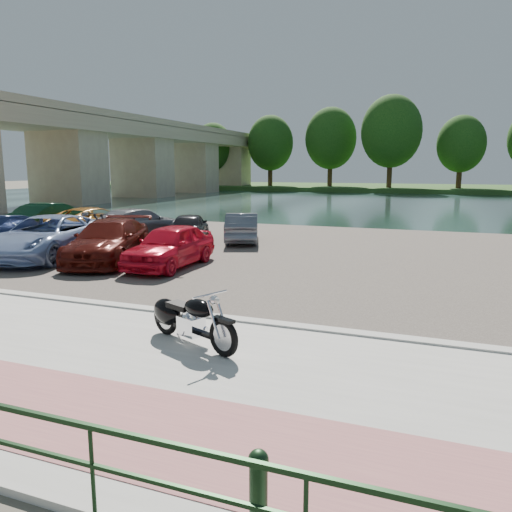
% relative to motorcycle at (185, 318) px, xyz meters
% --- Properties ---
extents(ground, '(200.00, 200.00, 0.00)m').
position_rel_motorcycle_xyz_m(ground, '(-0.51, -0.42, -0.56)').
color(ground, '#595447').
rests_on(ground, ground).
extents(promenade, '(60.00, 6.00, 0.10)m').
position_rel_motorcycle_xyz_m(promenade, '(-0.51, -1.42, -0.51)').
color(promenade, '#AFADA4').
rests_on(promenade, ground).
extents(pink_path, '(60.00, 2.00, 0.01)m').
position_rel_motorcycle_xyz_m(pink_path, '(-0.51, -2.92, -0.46)').
color(pink_path, '#9B575D').
rests_on(pink_path, promenade).
extents(kerb, '(60.00, 0.30, 0.14)m').
position_rel_motorcycle_xyz_m(kerb, '(-0.51, 1.58, -0.49)').
color(kerb, '#AFADA4').
rests_on(kerb, ground).
extents(parking_lot, '(60.00, 18.00, 0.04)m').
position_rel_motorcycle_xyz_m(parking_lot, '(-0.51, 10.58, -0.54)').
color(parking_lot, '#453E37').
rests_on(parking_lot, ground).
extents(river, '(120.00, 40.00, 0.00)m').
position_rel_motorcycle_xyz_m(river, '(-0.51, 39.58, -0.56)').
color(river, '#192E29').
rests_on(river, ground).
extents(far_bank, '(120.00, 24.00, 0.60)m').
position_rel_motorcycle_xyz_m(far_bank, '(-0.51, 71.58, -0.26)').
color(far_bank, '#274A1A').
rests_on(far_bank, ground).
extents(bridge, '(7.00, 56.00, 8.55)m').
position_rel_motorcycle_xyz_m(bridge, '(-28.51, 40.61, 4.96)').
color(bridge, tan).
rests_on(bridge, ground).
extents(far_trees, '(70.25, 10.68, 12.52)m').
position_rel_motorcycle_xyz_m(far_trees, '(3.85, 65.38, 6.93)').
color(far_trees, '#3C2615').
rests_on(far_trees, far_bank).
extents(motorcycle, '(2.21, 1.15, 1.05)m').
position_rel_motorcycle_xyz_m(motorcycle, '(0.00, 0.00, 0.00)').
color(motorcycle, black).
rests_on(motorcycle, promenade).
extents(car_2, '(3.55, 5.92, 1.54)m').
position_rel_motorcycle_xyz_m(car_2, '(-9.04, 6.17, 0.25)').
color(car_2, '#8EA4CF').
rests_on(car_2, parking_lot).
extents(car_3, '(3.48, 5.38, 1.45)m').
position_rel_motorcycle_xyz_m(car_3, '(-6.53, 6.38, 0.20)').
color(car_3, '#4E110B').
rests_on(car_3, parking_lot).
extents(car_4, '(1.77, 4.16, 1.40)m').
position_rel_motorcycle_xyz_m(car_4, '(-4.09, 6.35, 0.18)').
color(car_4, red).
rests_on(car_4, parking_lot).
extents(car_5, '(1.70, 4.64, 1.52)m').
position_rel_motorcycle_xyz_m(car_5, '(-14.10, 11.86, 0.24)').
color(car_5, black).
rests_on(car_5, parking_lot).
extents(car_6, '(2.75, 5.18, 1.39)m').
position_rel_motorcycle_xyz_m(car_6, '(-11.51, 11.76, 0.17)').
color(car_6, '#B6782A').
rests_on(car_6, parking_lot).
extents(car_7, '(3.01, 5.17, 1.41)m').
position_rel_motorcycle_xyz_m(car_7, '(-8.91, 11.65, 0.18)').
color(car_7, gray).
rests_on(car_7, parking_lot).
extents(car_8, '(2.71, 3.97, 1.26)m').
position_rel_motorcycle_xyz_m(car_8, '(-6.47, 12.08, 0.11)').
color(car_8, black).
rests_on(car_8, parking_lot).
extents(car_9, '(2.64, 4.13, 1.28)m').
position_rel_motorcycle_xyz_m(car_9, '(-4.06, 12.45, 0.12)').
color(car_9, slate).
rests_on(car_9, parking_lot).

